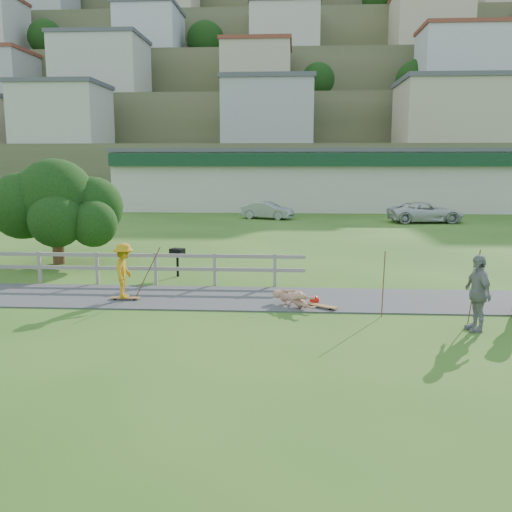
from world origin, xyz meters
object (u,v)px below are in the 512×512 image
Objects in this scene: tree at (57,223)px; bbq at (178,263)px; skater_fallen at (294,298)px; car_white at (426,212)px; skater_rider at (124,274)px; car_silver at (267,210)px; spectator_b at (477,293)px.

bbq is at bearing -22.68° from tree.
skater_fallen is 0.31× the size of car_white.
bbq is (0.84, 3.69, -0.31)m from skater_rider.
skater_rider is 0.44× the size of car_silver.
spectator_b is 0.38× the size of tree.
spectator_b is 10.56m from bbq.
car_silver is 20.87m from bbq.
spectator_b is 27.57m from car_silver.
car_white reaches higher than car_silver.
car_silver is at bearing -177.10° from spectator_b.
skater_rider reaches higher than car_silver.
spectator_b is at bearing 162.74° from car_white.
tree reaches higher than skater_fallen.
skater_rider is 24.63m from car_silver.
bbq is (-13.05, -18.95, -0.18)m from car_white.
car_white reaches higher than skater_fallen.
skater_fallen is at bearing 151.76° from car_white.
skater_rider is 1.60× the size of bbq.
tree is at bearing 33.70° from skater_rider.
bbq is at bearing 91.54° from skater_fallen.
skater_fallen is 5.91m from bbq.
spectator_b is at bearing -30.78° from tree.
tree is at bearing 102.58° from skater_fallen.
skater_rider is at bearing -83.50° from bbq.
car_silver reaches higher than bbq.
car_white is 23.02m from bbq.
car_white is (10.75, -1.79, 0.08)m from car_silver.
car_white is 0.98× the size of tree.
spectator_b is at bearing -147.46° from car_silver.
skater_rider is at bearing -114.56° from spectator_b.
car_silver is at bearing 67.68° from tree.
spectator_b reaches higher than skater_fallen.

